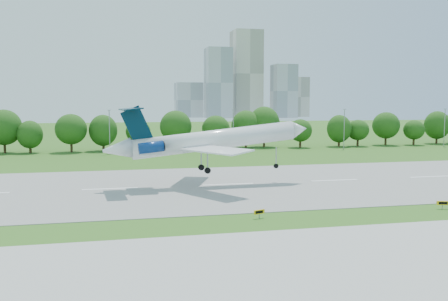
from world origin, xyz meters
The scene contains 10 objects.
ground centered at (0.00, 0.00, 0.00)m, with size 600.00×600.00×0.00m, color #2C5817.
runway centered at (0.00, 25.00, 0.04)m, with size 400.00×45.00×0.08m, color gray.
taxiway centered at (0.00, -18.00, 0.04)m, with size 400.00×23.00×0.08m, color #ADADA8.
tree_line centered at (0.00, 92.00, 6.19)m, with size 288.40×8.40×10.40m.
light_poles centered at (-2.50, 82.00, 6.34)m, with size 175.90×0.25×12.19m.
skyline centered at (100.16, 390.61, 30.46)m, with size 127.00×52.00×80.00m.
airliner centered at (-4.10, 24.86, 7.88)m, with size 36.49×26.38×11.41m.
taxi_sign_centre centered at (-1.99, -0.24, 0.79)m, with size 1.50×0.67×1.07m.
taxi_sign_right centered at (23.60, -0.53, 0.80)m, with size 1.53×0.59×1.08m.
service_vehicle_b centered at (-18.77, 82.50, 0.68)m, with size 1.62×4.01×1.37m, color silver.
Camera 1 is at (-19.71, -58.30, 14.36)m, focal length 40.00 mm.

